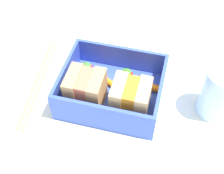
{
  "coord_description": "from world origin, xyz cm",
  "views": [
    {
      "loc": [
        -8.47,
        32.74,
        42.9
      ],
      "look_at": [
        0.0,
        0.0,
        2.7
      ],
      "focal_mm": 50.0,
      "sensor_mm": 36.0,
      "label": 1
    }
  ],
  "objects": [
    {
      "name": "strawberry_far_left",
      "position": [
        -1.78,
        -2.82,
        2.73
      ],
      "size": [
        2.82,
        2.82,
        3.42
      ],
      "color": "red",
      "rests_on": "bento_tray"
    },
    {
      "name": "chopstick_pair",
      "position": [
        13.78,
        -0.24,
        0.35
      ],
      "size": [
        4.0,
        21.37,
        0.7
      ],
      "color": "tan",
      "rests_on": "ground_plane"
    },
    {
      "name": "sandwich_left",
      "position": [
        -3.73,
        2.72,
        4.17
      ],
      "size": [
        5.86,
        5.44,
        5.94
      ],
      "color": "#DAB780",
      "rests_on": "bento_tray"
    },
    {
      "name": "ground_plane",
      "position": [
        0.0,
        0.0,
        -1.0
      ],
      "size": [
        120.0,
        120.0,
        2.0
      ],
      "primitive_type": "cube",
      "color": "white"
    },
    {
      "name": "drinking_glass",
      "position": [
        -17.2,
        -1.69,
        4.48
      ],
      "size": [
        5.86,
        5.86,
        8.96
      ],
      "primitive_type": "cylinder",
      "color": "silver",
      "rests_on": "ground_plane"
    },
    {
      "name": "carrot_stick_far_left",
      "position": [
        2.0,
        -2.33,
        1.72
      ],
      "size": [
        5.16,
        3.55,
        1.05
      ],
      "primitive_type": "cylinder",
      "rotation": [
        1.57,
        0.0,
        1.05
      ],
      "color": "orange",
      "rests_on": "bento_tray"
    },
    {
      "name": "carrot_stick_left",
      "position": [
        -5.73,
        -2.53,
        1.83
      ],
      "size": [
        4.89,
        1.94,
        1.26
      ],
      "primitive_type": "cylinder",
      "rotation": [
        1.57,
        0.0,
        1.43
      ],
      "color": "orange",
      "rests_on": "bento_tray"
    },
    {
      "name": "strawberry_left",
      "position": [
        5.32,
        -2.35,
        2.83
      ],
      "size": [
        3.02,
        3.02,
        3.62
      ],
      "color": "red",
      "rests_on": "bento_tray"
    },
    {
      "name": "bento_tray",
      "position": [
        0.0,
        0.0,
        0.6
      ],
      "size": [
        16.71,
        13.89,
        1.2
      ],
      "primitive_type": "cube",
      "color": "blue",
      "rests_on": "ground_plane"
    },
    {
      "name": "sandwich_center_left",
      "position": [
        3.73,
        2.72,
        4.17
      ],
      "size": [
        5.86,
        5.44,
        5.94
      ],
      "color": "tan",
      "rests_on": "bento_tray"
    },
    {
      "name": "bento_rim",
      "position": [
        0.0,
        0.0,
        3.52
      ],
      "size": [
        16.71,
        13.89,
        4.64
      ],
      "color": "blue",
      "rests_on": "bento_tray"
    }
  ]
}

